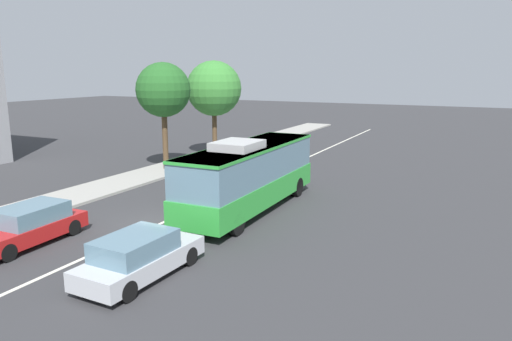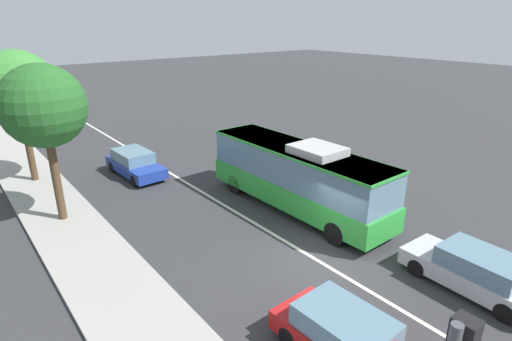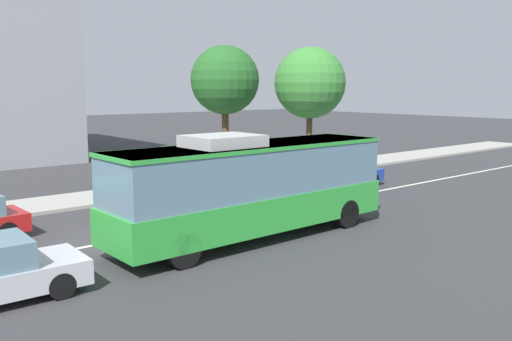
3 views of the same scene
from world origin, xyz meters
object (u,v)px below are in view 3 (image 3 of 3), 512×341
at_px(transit_bus, 252,184).
at_px(street_tree_kerbside_centre, 310,83).
at_px(sedan_blue, 343,173).
at_px(street_tree_kerbside_left, 225,81).

relative_size(transit_bus, street_tree_kerbside_centre, 1.38).
bearing_deg(transit_bus, street_tree_kerbside_centre, 36.97).
height_order(transit_bus, street_tree_kerbside_centre, street_tree_kerbside_centre).
height_order(sedan_blue, street_tree_kerbside_left, street_tree_kerbside_left).
xyz_separation_m(transit_bus, street_tree_kerbside_left, (5.70, 9.19, 3.44)).
bearing_deg(street_tree_kerbside_centre, street_tree_kerbside_left, 179.25).
height_order(street_tree_kerbside_left, street_tree_kerbside_centre, street_tree_kerbside_centre).
distance_m(transit_bus, street_tree_kerbside_left, 11.35).
distance_m(sedan_blue, street_tree_kerbside_centre, 7.07).
relative_size(transit_bus, sedan_blue, 2.20).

